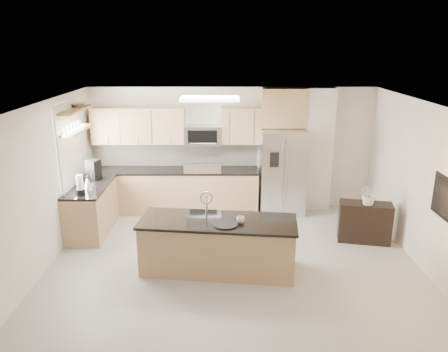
{
  "coord_description": "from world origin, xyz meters",
  "views": [
    {
      "loc": [
        -0.16,
        -5.88,
        3.47
      ],
      "look_at": [
        -0.16,
        1.3,
        1.28
      ],
      "focal_mm": 35.0,
      "sensor_mm": 36.0,
      "label": 1
    }
  ],
  "objects_px": {
    "kettle": "(88,184)",
    "bowl": "(79,104)",
    "credenza": "(365,222)",
    "platter": "(226,224)",
    "microwave": "(203,135)",
    "flower_vase": "(370,188)",
    "island": "(218,245)",
    "cup": "(241,220)",
    "refrigerator": "(282,172)",
    "range": "(203,190)",
    "television": "(445,202)",
    "coffee_maker": "(93,170)",
    "blender": "(80,186)"
  },
  "relations": [
    {
      "from": "kettle",
      "to": "bowl",
      "type": "bearing_deg",
      "value": 110.64
    },
    {
      "from": "credenza",
      "to": "platter",
      "type": "distance_m",
      "value": 2.85
    },
    {
      "from": "microwave",
      "to": "flower_vase",
      "type": "xyz_separation_m",
      "value": [
        3.0,
        -1.68,
        -0.6
      ]
    },
    {
      "from": "island",
      "to": "flower_vase",
      "type": "bearing_deg",
      "value": 26.85
    },
    {
      "from": "cup",
      "to": "kettle",
      "type": "distance_m",
      "value": 3.03
    },
    {
      "from": "refrigerator",
      "to": "bowl",
      "type": "bearing_deg",
      "value": -170.35
    },
    {
      "from": "cup",
      "to": "kettle",
      "type": "relative_size",
      "value": 0.49
    },
    {
      "from": "refrigerator",
      "to": "island",
      "type": "relative_size",
      "value": 0.71
    },
    {
      "from": "kettle",
      "to": "platter",
      "type": "bearing_deg",
      "value": -29.83
    },
    {
      "from": "range",
      "to": "television",
      "type": "relative_size",
      "value": 1.06
    },
    {
      "from": "range",
      "to": "microwave",
      "type": "relative_size",
      "value": 1.5
    },
    {
      "from": "range",
      "to": "refrigerator",
      "type": "distance_m",
      "value": 1.71
    },
    {
      "from": "microwave",
      "to": "platter",
      "type": "xyz_separation_m",
      "value": [
        0.47,
        -2.86,
        -0.78
      ]
    },
    {
      "from": "island",
      "to": "flower_vase",
      "type": "height_order",
      "value": "flower_vase"
    },
    {
      "from": "cup",
      "to": "coffee_maker",
      "type": "bearing_deg",
      "value": 144.78
    },
    {
      "from": "refrigerator",
      "to": "island",
      "type": "bearing_deg",
      "value": -117.68
    },
    {
      "from": "cup",
      "to": "television",
      "type": "bearing_deg",
      "value": -9.5
    },
    {
      "from": "blender",
      "to": "television",
      "type": "bearing_deg",
      "value": -15.48
    },
    {
      "from": "platter",
      "to": "range",
      "type": "bearing_deg",
      "value": 99.65
    },
    {
      "from": "microwave",
      "to": "bowl",
      "type": "xyz_separation_m",
      "value": [
        -2.25,
        -0.84,
        0.75
      ]
    },
    {
      "from": "kettle",
      "to": "cup",
      "type": "bearing_deg",
      "value": -26.26
    },
    {
      "from": "island",
      "to": "kettle",
      "type": "height_order",
      "value": "island"
    },
    {
      "from": "cup",
      "to": "kettle",
      "type": "xyz_separation_m",
      "value": [
        -2.72,
        1.34,
        0.14
      ]
    },
    {
      "from": "cup",
      "to": "coffee_maker",
      "type": "height_order",
      "value": "coffee_maker"
    },
    {
      "from": "microwave",
      "to": "island",
      "type": "height_order",
      "value": "microwave"
    },
    {
      "from": "refrigerator",
      "to": "flower_vase",
      "type": "xyz_separation_m",
      "value": [
        1.34,
        -1.51,
        0.14
      ]
    },
    {
      "from": "microwave",
      "to": "cup",
      "type": "xyz_separation_m",
      "value": [
        0.69,
        -2.77,
        -0.74
      ]
    },
    {
      "from": "television",
      "to": "credenza",
      "type": "bearing_deg",
      "value": 18.02
    },
    {
      "from": "island",
      "to": "credenza",
      "type": "height_order",
      "value": "island"
    },
    {
      "from": "bowl",
      "to": "television",
      "type": "height_order",
      "value": "bowl"
    },
    {
      "from": "island",
      "to": "flower_vase",
      "type": "distance_m",
      "value": 2.9
    },
    {
      "from": "platter",
      "to": "coffee_maker",
      "type": "relative_size",
      "value": 0.96
    },
    {
      "from": "television",
      "to": "platter",
      "type": "bearing_deg",
      "value": 82.8
    },
    {
      "from": "bowl",
      "to": "platter",
      "type": "bearing_deg",
      "value": -36.72
    },
    {
      "from": "range",
      "to": "refrigerator",
      "type": "relative_size",
      "value": 0.64
    },
    {
      "from": "range",
      "to": "kettle",
      "type": "xyz_separation_m",
      "value": [
        -2.02,
        -1.31,
        0.56
      ]
    },
    {
      "from": "island",
      "to": "cup",
      "type": "height_order",
      "value": "island"
    },
    {
      "from": "island",
      "to": "credenza",
      "type": "bearing_deg",
      "value": 27.95
    },
    {
      "from": "refrigerator",
      "to": "kettle",
      "type": "relative_size",
      "value": 6.9
    },
    {
      "from": "cup",
      "to": "flower_vase",
      "type": "distance_m",
      "value": 2.56
    },
    {
      "from": "credenza",
      "to": "platter",
      "type": "bearing_deg",
      "value": -142.5
    },
    {
      "from": "cup",
      "to": "bowl",
      "type": "distance_m",
      "value": 3.83
    },
    {
      "from": "credenza",
      "to": "range",
      "type": "bearing_deg",
      "value": 164.7
    },
    {
      "from": "flower_vase",
      "to": "television",
      "type": "relative_size",
      "value": 0.56
    },
    {
      "from": "flower_vase",
      "to": "blender",
      "type": "bearing_deg",
      "value": -179.8
    },
    {
      "from": "range",
      "to": "flower_vase",
      "type": "distance_m",
      "value": 3.43
    },
    {
      "from": "kettle",
      "to": "flower_vase",
      "type": "relative_size",
      "value": 0.43
    },
    {
      "from": "credenza",
      "to": "cup",
      "type": "distance_m",
      "value": 2.62
    },
    {
      "from": "television",
      "to": "microwave",
      "type": "bearing_deg",
      "value": 47.25
    },
    {
      "from": "blender",
      "to": "kettle",
      "type": "height_order",
      "value": "blender"
    }
  ]
}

